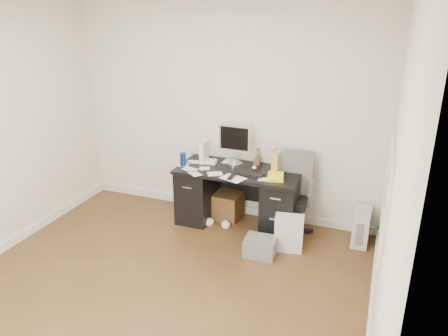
# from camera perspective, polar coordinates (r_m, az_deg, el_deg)

# --- Properties ---
(ground) EXTENTS (4.00, 4.00, 0.00)m
(ground) POSITION_cam_1_polar(r_m,az_deg,el_deg) (4.46, -9.22, -15.98)
(ground) COLOR #472D17
(ground) RESTS_ON ground
(room_shell) EXTENTS (4.02, 4.02, 2.71)m
(room_shell) POSITION_cam_1_polar(r_m,az_deg,el_deg) (3.73, -10.02, 5.04)
(room_shell) COLOR beige
(room_shell) RESTS_ON ground
(desk) EXTENTS (1.50, 0.70, 0.75)m
(desk) POSITION_cam_1_polar(r_m,az_deg,el_deg) (5.45, 1.87, -3.62)
(desk) COLOR black
(desk) RESTS_ON ground
(loose_papers) EXTENTS (1.10, 0.60, 0.00)m
(loose_papers) POSITION_cam_1_polar(r_m,az_deg,el_deg) (5.33, -0.30, -0.09)
(loose_papers) COLOR white
(loose_papers) RESTS_ON desk
(lcd_monitor) EXTENTS (0.42, 0.25, 0.52)m
(lcd_monitor) POSITION_cam_1_polar(r_m,az_deg,el_deg) (5.41, 1.41, 3.09)
(lcd_monitor) COLOR silver
(lcd_monitor) RESTS_ON desk
(keyboard) EXTENTS (0.40, 0.16, 0.02)m
(keyboard) POSITION_cam_1_polar(r_m,az_deg,el_deg) (5.17, 3.06, -0.69)
(keyboard) COLOR black
(keyboard) RESTS_ON desk
(computer_mouse) EXTENTS (0.07, 0.07, 0.06)m
(computer_mouse) POSITION_cam_1_polar(r_m,az_deg,el_deg) (5.28, 3.98, -0.01)
(computer_mouse) COLOR silver
(computer_mouse) RESTS_ON desk
(travel_mug) EXTENTS (0.09, 0.09, 0.17)m
(travel_mug) POSITION_cam_1_polar(r_m,az_deg,el_deg) (5.43, -5.39, 1.15)
(travel_mug) COLOR navy
(travel_mug) RESTS_ON desk
(white_binder) EXTENTS (0.13, 0.24, 0.27)m
(white_binder) POSITION_cam_1_polar(r_m,az_deg,el_deg) (5.53, -2.62, 2.15)
(white_binder) COLOR silver
(white_binder) RESTS_ON desk
(magazine_file) EXTENTS (0.14, 0.23, 0.25)m
(magazine_file) POSITION_cam_1_polar(r_m,az_deg,el_deg) (5.26, 7.04, 0.90)
(magazine_file) COLOR #AB8052
(magazine_file) RESTS_ON desk
(pen_cup) EXTENTS (0.09, 0.09, 0.22)m
(pen_cup) POSITION_cam_1_polar(r_m,az_deg,el_deg) (5.46, 4.37, 1.53)
(pen_cup) COLOR brown
(pen_cup) RESTS_ON desk
(yellow_book) EXTENTS (0.24, 0.28, 0.04)m
(yellow_book) POSITION_cam_1_polar(r_m,az_deg,el_deg) (5.07, 6.84, -1.12)
(yellow_book) COLOR #FDFA1B
(yellow_book) RESTS_ON desk
(paper_remote) EXTENTS (0.33, 0.29, 0.02)m
(paper_remote) POSITION_cam_1_polar(r_m,az_deg,el_deg) (5.04, 1.19, -1.23)
(paper_remote) COLOR white
(paper_remote) RESTS_ON desk
(office_chair) EXTENTS (0.61, 0.61, 1.00)m
(office_chair) POSITION_cam_1_polar(r_m,az_deg,el_deg) (5.27, 8.56, -3.55)
(office_chair) COLOR #555755
(office_chair) RESTS_ON ground
(pc_tower) EXTENTS (0.19, 0.41, 0.41)m
(pc_tower) POSITION_cam_1_polar(r_m,az_deg,el_deg) (5.39, 17.51, -7.29)
(pc_tower) COLOR #A8A398
(pc_tower) RESTS_ON ground
(shopping_bag) EXTENTS (0.35, 0.27, 0.43)m
(shopping_bag) POSITION_cam_1_polar(r_m,az_deg,el_deg) (5.03, 8.47, -8.41)
(shopping_bag) COLOR silver
(shopping_bag) RESTS_ON ground
(wicker_basket) EXTENTS (0.37, 0.37, 0.35)m
(wicker_basket) POSITION_cam_1_polar(r_m,az_deg,el_deg) (5.71, 0.49, -4.94)
(wicker_basket) COLOR #462A15
(wicker_basket) RESTS_ON ground
(desk_printer) EXTENTS (0.35, 0.29, 0.20)m
(desk_printer) POSITION_cam_1_polar(r_m,az_deg,el_deg) (4.96, 4.76, -10.20)
(desk_printer) COLOR #5C5C61
(desk_printer) RESTS_ON ground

